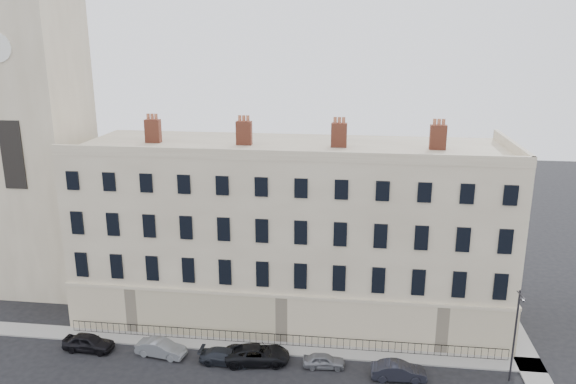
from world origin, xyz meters
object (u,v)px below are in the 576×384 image
object	(u,v)px
car_b	(161,348)
car_f	(399,371)
car_c	(225,356)
car_d	(257,354)
streetlamp	(515,332)
car_a	(89,342)
car_e	(324,361)

from	to	relation	value
car_b	car_f	bearing A→B (deg)	-83.30
car_b	car_c	bearing A→B (deg)	-85.10
car_d	streetlamp	world-z (taller)	streetlamp
car_a	car_e	size ratio (longest dim) A/B	1.27
car_d	car_e	size ratio (longest dim) A/B	1.56
streetlamp	car_d	bearing A→B (deg)	171.81
car_c	car_e	world-z (taller)	car_c
car_d	streetlamp	bearing A→B (deg)	-99.10
car_e	streetlamp	xyz separation A→B (m)	(13.36, -0.09, 3.40)
car_c	streetlamp	world-z (taller)	streetlamp
car_a	car_d	bearing A→B (deg)	-87.21
car_b	car_d	xyz separation A→B (m)	(7.57, 0.05, 0.04)
car_c	streetlamp	distance (m)	21.08
car_c	car_f	xyz separation A→B (m)	(12.89, -0.39, 0.08)
car_d	streetlamp	xyz separation A→B (m)	(18.41, -0.09, 3.25)
car_a	streetlamp	bearing A→B (deg)	-87.42
car_f	streetlamp	size ratio (longest dim) A/B	0.56
car_a	car_e	distance (m)	18.54
car_a	car_c	xyz separation A→B (m)	(11.09, -0.41, -0.11)
car_b	car_e	size ratio (longest dim) A/B	1.24
car_a	car_c	world-z (taller)	car_a
car_f	streetlamp	xyz separation A→B (m)	(7.92, 0.74, 3.28)
car_e	car_a	bearing A→B (deg)	86.44
car_c	streetlamp	size ratio (longest dim) A/B	0.55
car_b	car_e	xyz separation A→B (m)	(12.62, 0.05, -0.11)
car_d	car_f	distance (m)	10.52
car_e	streetlamp	bearing A→B (deg)	-94.02
car_b	car_c	xyz separation A→B (m)	(5.17, -0.38, -0.07)
car_a	car_d	distance (m)	13.49
car_a	car_f	world-z (taller)	car_a
streetlamp	car_f	bearing A→B (deg)	177.39
car_c	car_e	distance (m)	7.46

